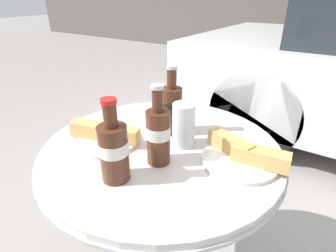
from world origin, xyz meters
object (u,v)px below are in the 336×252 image
(cola_bottle_right, at_px, (172,108))
(lunch_plate_near, at_px, (105,136))
(cola_bottle_left, at_px, (158,134))
(lunch_plate_far, at_px, (243,156))
(drinking_glass, at_px, (183,127))
(bistro_table, at_px, (162,182))
(cola_bottle_center, at_px, (113,149))

(cola_bottle_right, xyz_separation_m, lunch_plate_near, (-0.14, -0.17, -0.07))
(cola_bottle_left, relative_size, lunch_plate_near, 1.00)
(lunch_plate_far, bearing_deg, drinking_glass, -176.91)
(cola_bottle_left, bearing_deg, cola_bottle_right, 112.06)
(cola_bottle_right, height_order, lunch_plate_near, cola_bottle_right)
(bistro_table, xyz_separation_m, cola_bottle_center, (-0.00, -0.20, 0.23))
(drinking_glass, bearing_deg, cola_bottle_center, -103.72)
(bistro_table, height_order, lunch_plate_far, lunch_plate_far)
(bistro_table, bearing_deg, cola_bottle_center, -90.63)
(cola_bottle_right, distance_m, lunch_plate_far, 0.28)
(cola_bottle_left, relative_size, cola_bottle_center, 1.04)
(drinking_glass, height_order, lunch_plate_near, drinking_glass)
(drinking_glass, xyz_separation_m, lunch_plate_near, (-0.22, -0.12, -0.04))
(cola_bottle_left, bearing_deg, cola_bottle_center, -111.82)
(bistro_table, relative_size, lunch_plate_near, 3.32)
(cola_bottle_left, xyz_separation_m, lunch_plate_near, (-0.21, -0.01, -0.07))
(cola_bottle_left, relative_size, lunch_plate_far, 0.93)
(lunch_plate_near, bearing_deg, cola_bottle_center, -35.86)
(bistro_table, height_order, lunch_plate_near, lunch_plate_near)
(lunch_plate_near, xyz_separation_m, lunch_plate_far, (0.40, 0.13, 0.00))
(lunch_plate_near, bearing_deg, cola_bottle_left, 1.46)
(cola_bottle_left, distance_m, cola_bottle_center, 0.13)
(cola_bottle_center, relative_size, lunch_plate_near, 0.96)
(cola_bottle_right, distance_m, cola_bottle_center, 0.29)
(cola_bottle_right, relative_size, cola_bottle_center, 1.05)
(lunch_plate_far, bearing_deg, cola_bottle_right, 170.86)
(cola_bottle_right, relative_size, drinking_glass, 1.66)
(cola_bottle_right, bearing_deg, bistro_table, -76.09)
(cola_bottle_right, height_order, cola_bottle_center, cola_bottle_right)
(bistro_table, bearing_deg, lunch_plate_far, 11.22)
(cola_bottle_center, bearing_deg, drinking_glass, 76.28)
(drinking_glass, xyz_separation_m, lunch_plate_far, (0.19, 0.01, -0.04))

